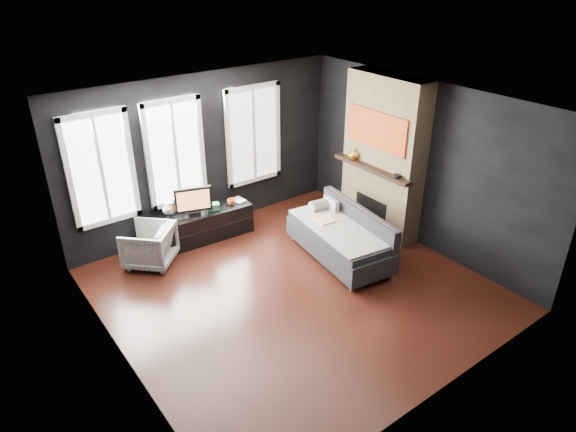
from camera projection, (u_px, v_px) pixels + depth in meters
floor at (295, 289)px, 7.47m from camera, size 5.00×5.00×0.00m
ceiling at (296, 107)px, 6.22m from camera, size 5.00×5.00×0.00m
wall_back at (205, 154)px, 8.62m from camera, size 5.00×0.02×2.70m
wall_left at (111, 268)px, 5.52m from camera, size 0.02×5.00×2.70m
wall_right at (420, 165)px, 8.17m from camera, size 0.02×5.00×2.70m
windows at (175, 97)px, 7.88m from camera, size 4.00×0.16×1.76m
fireplace at (383, 157)px, 8.49m from camera, size 0.70×1.62×2.70m
sofa at (340, 235)px, 8.06m from camera, size 1.20×2.01×0.82m
stripe_pillow at (331, 208)px, 8.51m from camera, size 0.13×0.36×0.35m
armchair at (149, 244)px, 7.93m from camera, size 0.95×0.95×0.72m
media_console at (208, 224)px, 8.70m from camera, size 1.54×0.56×0.52m
monitor at (193, 200)px, 8.31m from camera, size 0.63×0.32×0.55m
desk_fan at (169, 211)px, 8.23m from camera, size 0.27×0.27×0.31m
mug at (231, 201)px, 8.75m from camera, size 0.14×0.11×0.13m
book at (234, 196)px, 8.81m from camera, size 0.18×0.04×0.24m
storage_box at (213, 207)px, 8.57m from camera, size 0.24×0.19×0.11m
mantel_vase at (354, 154)px, 8.69m from camera, size 0.21×0.22×0.19m
mantel_clock at (397, 176)px, 8.02m from camera, size 0.14×0.14×0.04m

